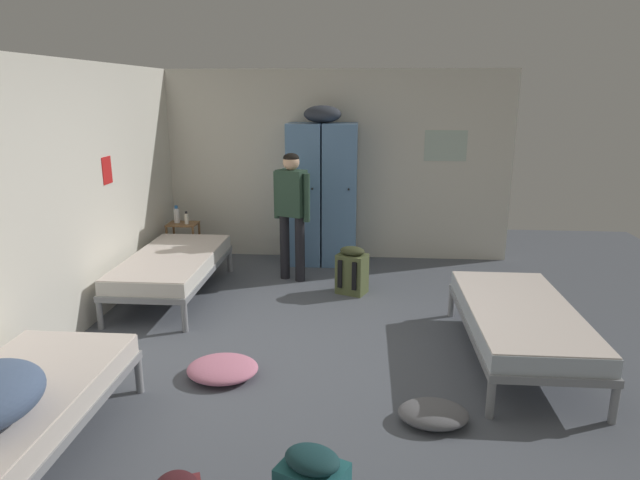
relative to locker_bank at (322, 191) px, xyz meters
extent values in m
plane|color=#565B66|center=(0.16, -2.67, -0.97)|extent=(9.44, 9.44, 0.00)
cube|color=silver|center=(0.16, 0.31, 0.29)|extent=(4.67, 0.06, 2.53)
cube|color=silver|center=(-2.15, -2.67, 0.29)|extent=(0.06, 5.90, 2.53)
cube|color=#B7CCBC|center=(1.60, 0.28, 0.58)|extent=(0.55, 0.01, 0.40)
cube|color=red|center=(-2.11, -1.64, 0.48)|extent=(0.01, 0.20, 0.28)
cube|color=#5B84B2|center=(-0.23, 0.00, -0.04)|extent=(0.44, 0.52, 1.85)
cylinder|color=black|center=(-0.11, -0.27, 0.08)|extent=(0.02, 0.03, 0.02)
cube|color=#5B84B2|center=(0.23, 0.00, -0.04)|extent=(0.44, 0.52, 1.85)
cylinder|color=black|center=(0.35, -0.27, 0.08)|extent=(0.02, 0.03, 0.02)
ellipsoid|color=#333842|center=(0.00, 0.00, 0.99)|extent=(0.48, 0.36, 0.22)
cylinder|color=brown|center=(-1.99, -0.40, -0.69)|extent=(0.03, 0.03, 0.55)
cylinder|color=brown|center=(-1.64, -0.40, -0.69)|extent=(0.03, 0.03, 0.55)
cylinder|color=brown|center=(-1.99, -0.13, -0.69)|extent=(0.03, 0.03, 0.55)
cylinder|color=brown|center=(-1.64, -0.13, -0.69)|extent=(0.03, 0.03, 0.55)
cube|color=brown|center=(-1.82, -0.27, -0.78)|extent=(0.38, 0.30, 0.02)
cube|color=brown|center=(-1.82, -0.27, -0.41)|extent=(0.38, 0.30, 0.02)
cylinder|color=gray|center=(-1.99, -3.46, -0.83)|extent=(0.06, 0.06, 0.28)
cylinder|color=gray|center=(-1.15, -3.46, -0.83)|extent=(0.06, 0.06, 0.28)
cube|color=gray|center=(-1.57, -4.38, -0.66)|extent=(0.90, 1.90, 0.06)
cube|color=silver|center=(-1.57, -4.38, -0.56)|extent=(0.87, 1.84, 0.14)
cube|color=silver|center=(-1.57, -4.38, -0.48)|extent=(0.86, 1.82, 0.01)
cylinder|color=gray|center=(2.30, -1.76, -0.83)|extent=(0.06, 0.06, 0.28)
cylinder|color=gray|center=(1.46, -1.76, -0.83)|extent=(0.06, 0.06, 0.28)
cylinder|color=gray|center=(2.30, -3.60, -0.83)|extent=(0.06, 0.06, 0.28)
cylinder|color=gray|center=(1.46, -3.60, -0.83)|extent=(0.06, 0.06, 0.28)
cube|color=gray|center=(1.88, -2.68, -0.66)|extent=(0.90, 1.90, 0.06)
cube|color=silver|center=(1.88, -2.68, -0.56)|extent=(0.87, 1.84, 0.14)
cube|color=silver|center=(1.88, -2.68, -0.48)|extent=(0.86, 1.82, 0.01)
cylinder|color=gray|center=(-1.99, -2.35, -0.83)|extent=(0.06, 0.06, 0.28)
cylinder|color=gray|center=(-1.15, -2.35, -0.83)|extent=(0.06, 0.06, 0.28)
cylinder|color=gray|center=(-1.99, -0.51, -0.83)|extent=(0.06, 0.06, 0.28)
cylinder|color=gray|center=(-1.15, -0.51, -0.83)|extent=(0.06, 0.06, 0.28)
cube|color=gray|center=(-1.57, -1.43, -0.66)|extent=(0.90, 1.90, 0.06)
cube|color=silver|center=(-1.57, -1.43, -0.56)|extent=(0.87, 1.84, 0.14)
cube|color=silver|center=(-1.57, -1.43, -0.48)|extent=(0.86, 1.82, 0.01)
cylinder|color=black|center=(-0.21, -0.79, -0.57)|extent=(0.12, 0.12, 0.80)
cylinder|color=black|center=(-0.41, -0.70, -0.57)|extent=(0.12, 0.12, 0.80)
cube|color=#284233|center=(-0.31, -0.75, 0.11)|extent=(0.38, 0.31, 0.55)
cylinder|color=#284233|center=(-0.12, -0.83, 0.07)|extent=(0.08, 0.08, 0.57)
cylinder|color=#284233|center=(-0.50, -0.66, 0.07)|extent=(0.08, 0.08, 0.57)
sphere|color=#DBAD89|center=(-0.31, -0.75, 0.48)|extent=(0.20, 0.20, 0.20)
ellipsoid|color=black|center=(-0.31, -0.75, 0.52)|extent=(0.19, 0.19, 0.11)
cylinder|color=white|center=(-1.90, -0.25, -0.30)|extent=(0.07, 0.07, 0.19)
cylinder|color=#2666B2|center=(-1.90, -0.25, -0.19)|extent=(0.04, 0.04, 0.04)
cylinder|color=white|center=(-1.75, -0.31, -0.33)|extent=(0.05, 0.05, 0.14)
cylinder|color=black|center=(-1.75, -0.31, -0.25)|extent=(0.03, 0.03, 0.03)
cube|color=#566038|center=(0.43, -1.16, -0.74)|extent=(0.39, 0.35, 0.46)
ellipsoid|color=#383D23|center=(0.48, -1.02, -0.82)|extent=(0.25, 0.17, 0.20)
ellipsoid|color=#383D23|center=(0.43, -1.16, -0.47)|extent=(0.35, 0.31, 0.10)
cube|color=black|center=(0.45, -1.32, -0.72)|extent=(0.06, 0.04, 0.32)
cube|color=black|center=(0.29, -1.25, -0.72)|extent=(0.06, 0.04, 0.32)
ellipsoid|color=#193D42|center=(0.31, -4.83, -0.47)|extent=(0.35, 0.31, 0.10)
ellipsoid|color=slate|center=(1.05, -3.69, -0.90)|extent=(0.49, 0.38, 0.13)
ellipsoid|color=pink|center=(-0.57, -3.17, -0.90)|extent=(0.58, 0.51, 0.13)
camera|label=1|loc=(0.53, -7.15, 1.27)|focal=31.05mm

